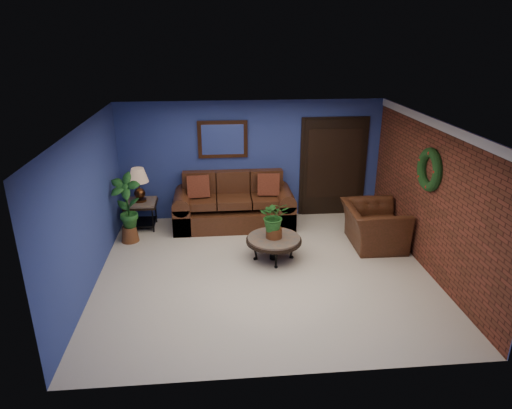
{
  "coord_description": "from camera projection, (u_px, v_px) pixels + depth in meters",
  "views": [
    {
      "loc": [
        -0.77,
        -6.75,
        3.82
      ],
      "look_at": [
        -0.09,
        0.55,
        1.0
      ],
      "focal_mm": 32.0,
      "sensor_mm": 36.0,
      "label": 1
    }
  ],
  "objects": [
    {
      "name": "side_chair",
      "position": [
        277.0,
        198.0,
        9.53
      ],
      "size": [
        0.44,
        0.44,
        0.95
      ],
      "rotation": [
        0.0,
        0.0,
        0.1
      ],
      "color": "brown",
      "rests_on": "ground"
    },
    {
      "name": "wall_right_brick",
      "position": [
        431.0,
        197.0,
        7.5
      ],
      "size": [
        0.04,
        5.0,
        2.5
      ],
      "primitive_type": "cube",
      "color": "maroon",
      "rests_on": "ground"
    },
    {
      "name": "table_lamp",
      "position": [
        139.0,
        181.0,
        9.06
      ],
      "size": [
        0.4,
        0.4,
        0.67
      ],
      "color": "#482612",
      "rests_on": "end_table"
    },
    {
      "name": "closet_door",
      "position": [
        333.0,
        168.0,
        9.78
      ],
      "size": [
        1.44,
        0.06,
        2.18
      ],
      "primitive_type": "cube",
      "color": "black",
      "rests_on": "wall_back"
    },
    {
      "name": "wall_left",
      "position": [
        88.0,
        208.0,
        7.03
      ],
      "size": [
        0.04,
        5.0,
        2.5
      ],
      "primitive_type": "cube",
      "color": "navy",
      "rests_on": "ground"
    },
    {
      "name": "wall_back",
      "position": [
        252.0,
        160.0,
        9.59
      ],
      "size": [
        5.5,
        0.04,
        2.5
      ],
      "primitive_type": "cube",
      "color": "navy",
      "rests_on": "ground"
    },
    {
      "name": "coffee_plant",
      "position": [
        274.0,
        218.0,
        7.84
      ],
      "size": [
        0.5,
        0.44,
        0.68
      ],
      "color": "brown",
      "rests_on": "coffee_table"
    },
    {
      "name": "armchair",
      "position": [
        374.0,
        226.0,
        8.54
      ],
      "size": [
        1.06,
        1.21,
        0.78
      ],
      "primitive_type": "imported",
      "rotation": [
        0.0,
        0.0,
        1.55
      ],
      "color": "#4E2316",
      "rests_on": "ground"
    },
    {
      "name": "wreath",
      "position": [
        430.0,
        170.0,
        7.38
      ],
      "size": [
        0.16,
        0.72,
        0.72
      ],
      "primitive_type": "torus",
      "rotation": [
        0.0,
        1.57,
        0.0
      ],
      "color": "black",
      "rests_on": "wall_right_brick"
    },
    {
      "name": "crown_molding",
      "position": [
        439.0,
        125.0,
        7.07
      ],
      "size": [
        0.03,
        5.0,
        0.14
      ],
      "primitive_type": "cube",
      "color": "white",
      "rests_on": "wall_right_brick"
    },
    {
      "name": "coffee_table",
      "position": [
        274.0,
        240.0,
        8.0
      ],
      "size": [
        0.98,
        0.98,
        0.42
      ],
      "rotation": [
        0.0,
        0.0,
        -0.01
      ],
      "color": "#55504A",
      "rests_on": "ground"
    },
    {
      "name": "tall_plant",
      "position": [
        127.0,
        206.0,
        8.56
      ],
      "size": [
        0.66,
        0.53,
        1.35
      ],
      "color": "brown",
      "rests_on": "ground"
    },
    {
      "name": "floor",
      "position": [
        264.0,
        271.0,
        7.71
      ],
      "size": [
        5.5,
        5.5,
        0.0
      ],
      "primitive_type": "plane",
      "color": "beige",
      "rests_on": "ground"
    },
    {
      "name": "floor_plant",
      "position": [
        373.0,
        214.0,
        9.1
      ],
      "size": [
        0.34,
        0.27,
        0.75
      ],
      "color": "brown",
      "rests_on": "ground"
    },
    {
      "name": "sofa",
      "position": [
        234.0,
        207.0,
        9.49
      ],
      "size": [
        2.44,
        1.06,
        1.1
      ],
      "color": "#4E2316",
      "rests_on": "ground"
    },
    {
      "name": "wall_mirror",
      "position": [
        223.0,
        139.0,
        9.33
      ],
      "size": [
        1.02,
        0.06,
        0.77
      ],
      "primitive_type": "cube",
      "color": "#482612",
      "rests_on": "wall_back"
    },
    {
      "name": "end_table",
      "position": [
        141.0,
        207.0,
        9.26
      ],
      "size": [
        0.63,
        0.63,
        0.58
      ],
      "color": "#55504A",
      "rests_on": "ground"
    },
    {
      "name": "ceiling",
      "position": [
        266.0,
        124.0,
        6.81
      ],
      "size": [
        5.5,
        5.0,
        0.02
      ],
      "primitive_type": "cube",
      "color": "silver",
      "rests_on": "wall_back"
    }
  ]
}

